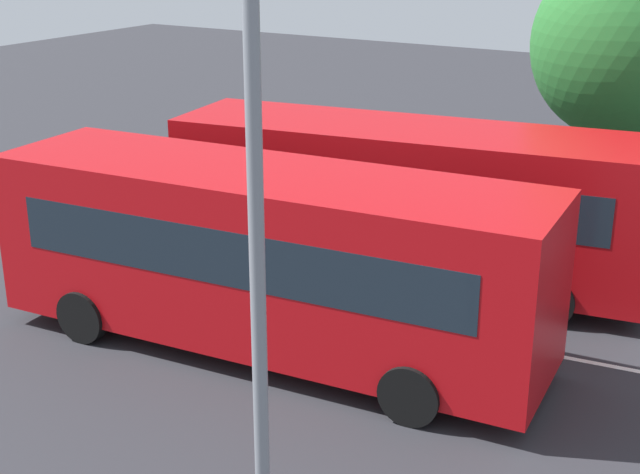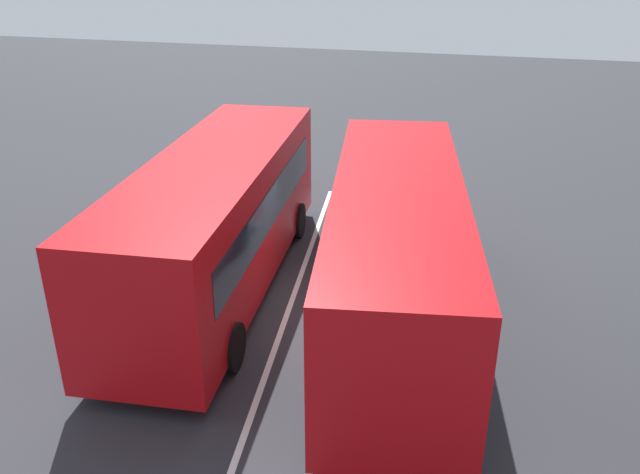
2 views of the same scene
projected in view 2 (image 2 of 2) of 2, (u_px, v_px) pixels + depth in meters
ground_plane at (290, 306)px, 14.68m from camera, size 70.45×70.45×0.00m
bus_far_left at (396, 250)px, 13.31m from camera, size 9.84×3.91×3.17m
bus_center_left at (217, 218)px, 14.80m from camera, size 9.74×3.26×3.17m
pedestrian at (406, 182)px, 18.94m from camera, size 0.37×0.37×1.80m
lane_stripe_outer_left at (290, 306)px, 14.67m from camera, size 14.44×1.72×0.01m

